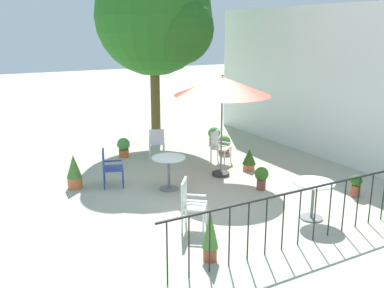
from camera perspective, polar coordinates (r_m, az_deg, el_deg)
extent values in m
plane|color=#ADAB97|center=(10.42, 1.17, -5.45)|extent=(60.00, 60.00, 0.00)
cube|color=white|center=(12.62, 18.71, 7.29)|extent=(11.03, 0.30, 4.25)
cube|color=black|center=(7.56, 14.04, -5.87)|extent=(0.03, 5.34, 0.03)
cylinder|color=black|center=(6.46, -3.26, -14.03)|extent=(0.02, 0.02, 1.00)
cylinder|color=black|center=(6.60, -0.40, -13.33)|extent=(0.02, 0.02, 1.00)
cylinder|color=black|center=(6.76, 2.31, -12.63)|extent=(0.02, 0.02, 1.00)
cylinder|color=black|center=(6.93, 4.89, -11.94)|extent=(0.02, 0.02, 1.00)
cylinder|color=black|center=(7.12, 7.32, -11.26)|extent=(0.02, 0.02, 1.00)
cylinder|color=black|center=(7.31, 9.61, -10.60)|extent=(0.02, 0.02, 1.00)
cylinder|color=black|center=(7.52, 11.77, -9.96)|extent=(0.02, 0.02, 1.00)
cylinder|color=black|center=(7.74, 13.81, -9.34)|extent=(0.02, 0.02, 1.00)
cylinder|color=black|center=(7.98, 15.72, -8.74)|extent=(0.02, 0.02, 1.00)
cylinder|color=black|center=(8.21, 17.51, -8.18)|extent=(0.02, 0.02, 1.00)
cylinder|color=black|center=(8.46, 19.20, -7.63)|extent=(0.02, 0.02, 1.00)
cylinder|color=black|center=(8.72, 20.79, -7.11)|extent=(0.02, 0.02, 1.00)
cylinder|color=black|center=(8.98, 22.28, -6.62)|extent=(0.02, 0.02, 1.00)
cylinder|color=black|center=(9.25, 23.68, -6.15)|extent=(0.02, 0.02, 1.00)
cylinder|color=brown|center=(14.15, -4.79, 5.61)|extent=(0.30, 0.30, 2.70)
sphere|color=#26681F|center=(13.97, -5.03, 16.23)|extent=(3.60, 3.60, 3.60)
sphere|color=#235D1C|center=(13.31, -1.90, 14.80)|extent=(2.16, 2.16, 2.16)
sphere|color=#31711E|center=(14.86, -4.24, 16.86)|extent=(1.98, 1.98, 1.98)
cylinder|color=#2D2D2D|center=(11.14, 3.77, -3.90)|extent=(0.44, 0.44, 0.08)
cylinder|color=slate|center=(10.81, 3.88, 2.15)|extent=(0.04, 0.04, 2.49)
cone|color=#E25443|center=(10.63, 3.97, 7.54)|extent=(2.35, 2.35, 0.44)
sphere|color=slate|center=(10.61, 4.00, 8.88)|extent=(0.06, 0.06, 0.06)
cylinder|color=silver|center=(9.98, -3.07, -1.79)|extent=(0.78, 0.78, 0.02)
cylinder|color=slate|center=(10.10, -3.04, -3.89)|extent=(0.06, 0.06, 0.75)
cylinder|color=slate|center=(10.22, -3.01, -5.80)|extent=(0.43, 0.43, 0.03)
cylinder|color=white|center=(8.75, 15.61, -4.87)|extent=(0.79, 0.79, 0.02)
cylinder|color=slate|center=(8.88, 15.44, -7.18)|extent=(0.06, 0.06, 0.73)
cylinder|color=slate|center=(9.01, 15.29, -9.26)|extent=(0.44, 0.44, 0.03)
cube|color=#2B408F|center=(10.43, -10.24, -3.14)|extent=(0.59, 0.59, 0.04)
cube|color=#2B408F|center=(10.36, -11.48, -1.94)|extent=(0.43, 0.18, 0.44)
cube|color=#2B408F|center=(10.19, -10.26, -2.86)|extent=(0.17, 0.41, 0.03)
cube|color=#2B408F|center=(10.59, -10.27, -2.18)|extent=(0.17, 0.41, 0.03)
cylinder|color=#2B408F|center=(10.30, -8.97, -4.66)|extent=(0.04, 0.04, 0.42)
cylinder|color=#2B408F|center=(10.70, -9.03, -3.91)|extent=(0.04, 0.04, 0.42)
cylinder|color=#2B408F|center=(10.30, -11.37, -4.76)|extent=(0.04, 0.04, 0.42)
cylinder|color=#2B408F|center=(10.70, -11.34, -4.01)|extent=(0.04, 0.04, 0.42)
cube|color=white|center=(12.02, 3.82, -0.53)|extent=(0.61, 0.61, 0.04)
cube|color=white|center=(12.05, 2.98, 0.69)|extent=(0.25, 0.38, 0.44)
cube|color=white|center=(11.82, 3.40, -0.20)|extent=(0.36, 0.24, 0.03)
cube|color=white|center=(12.17, 4.25, 0.23)|extent=(0.36, 0.24, 0.03)
cylinder|color=white|center=(11.83, 4.25, -1.94)|extent=(0.04, 0.04, 0.41)
cylinder|color=white|center=(12.18, 5.08, -1.46)|extent=(0.04, 0.04, 0.41)
cylinder|color=white|center=(12.00, 2.50, -1.67)|extent=(0.04, 0.04, 0.41)
cylinder|color=white|center=(12.35, 3.37, -1.20)|extent=(0.04, 0.04, 0.41)
cube|color=silver|center=(8.13, 0.32, -8.05)|extent=(0.64, 0.63, 0.04)
cube|color=silver|center=(8.06, -1.05, -6.31)|extent=(0.39, 0.31, 0.47)
cube|color=silver|center=(7.88, 0.09, -7.86)|extent=(0.26, 0.33, 0.03)
cube|color=silver|center=(8.29, 0.53, -6.70)|extent=(0.26, 0.33, 0.03)
cylinder|color=silver|center=(8.00, 1.49, -10.29)|extent=(0.04, 0.04, 0.43)
cylinder|color=silver|center=(8.41, 1.86, -9.02)|extent=(0.04, 0.04, 0.43)
cylinder|color=silver|center=(8.06, -1.31, -10.12)|extent=(0.04, 0.04, 0.43)
cylinder|color=silver|center=(8.46, -0.80, -8.86)|extent=(0.04, 0.04, 0.43)
cube|color=silver|center=(12.50, -4.64, 0.23)|extent=(0.58, 0.57, 0.04)
cube|color=silver|center=(12.25, -4.62, 0.99)|extent=(0.19, 0.40, 0.40)
cube|color=silver|center=(12.48, -3.75, 0.80)|extent=(0.39, 0.19, 0.03)
cube|color=silver|center=(12.46, -5.55, 0.74)|extent=(0.39, 0.19, 0.03)
cylinder|color=silver|center=(12.77, -3.76, -0.57)|extent=(0.04, 0.04, 0.45)
cylinder|color=silver|center=(12.76, -5.54, -0.62)|extent=(0.04, 0.04, 0.45)
cylinder|color=silver|center=(12.37, -3.65, -1.07)|extent=(0.04, 0.04, 0.45)
cylinder|color=silver|center=(12.36, -5.49, -1.13)|extent=(0.04, 0.04, 0.45)
cylinder|color=#C56241|center=(11.62, 7.42, -2.96)|extent=(0.30, 0.30, 0.17)
cylinder|color=#382819|center=(11.60, 7.43, -2.61)|extent=(0.26, 0.26, 0.02)
cone|color=#2C541C|center=(11.54, 7.47, -1.61)|extent=(0.36, 0.36, 0.40)
cylinder|color=brown|center=(14.20, 2.88, 0.44)|extent=(0.30, 0.30, 0.17)
cylinder|color=#382819|center=(14.19, 2.89, 0.73)|extent=(0.27, 0.27, 0.02)
sphere|color=#30883C|center=(14.14, 2.90, 1.42)|extent=(0.39, 0.39, 0.39)
sphere|color=#E4433F|center=(14.07, 2.42, 1.70)|extent=(0.10, 0.10, 0.10)
sphere|color=#E4433F|center=(14.03, 3.18, 1.27)|extent=(0.08, 0.08, 0.08)
sphere|color=#E4433F|center=(14.21, 3.20, 1.76)|extent=(0.08, 0.08, 0.08)
sphere|color=#E4433F|center=(14.01, 2.54, 1.60)|extent=(0.08, 0.08, 0.08)
cylinder|color=#A95031|center=(13.13, 4.19, -0.75)|extent=(0.33, 0.33, 0.18)
cylinder|color=#382819|center=(13.11, 4.20, -0.41)|extent=(0.29, 0.29, 0.02)
sphere|color=#4E9442|center=(13.07, 4.21, 0.31)|extent=(0.38, 0.38, 0.38)
cylinder|color=brown|center=(10.26, 9.00, -5.24)|extent=(0.21, 0.21, 0.24)
cylinder|color=#382819|center=(10.22, 9.03, -4.65)|extent=(0.18, 0.18, 0.02)
sphere|color=#376C20|center=(10.18, 9.06, -3.87)|extent=(0.32, 0.32, 0.32)
sphere|color=gold|center=(10.20, 8.59, -3.39)|extent=(0.06, 0.06, 0.06)
sphere|color=gold|center=(10.28, 8.66, -3.89)|extent=(0.08, 0.08, 0.08)
sphere|color=gold|center=(10.11, 9.55, -4.11)|extent=(0.07, 0.07, 0.07)
cylinder|color=#A34D34|center=(7.25, 2.36, -14.09)|extent=(0.22, 0.22, 0.22)
cylinder|color=#382819|center=(7.20, 2.37, -13.39)|extent=(0.19, 0.19, 0.02)
cone|color=#508A36|center=(7.05, 2.39, -11.07)|extent=(0.27, 0.27, 0.63)
cylinder|color=#CF6B3B|center=(10.58, -15.01, -4.89)|extent=(0.34, 0.34, 0.27)
cylinder|color=#382819|center=(10.54, -15.06, -4.25)|extent=(0.30, 0.30, 0.02)
cone|color=#487B2F|center=(10.46, -15.16, -2.79)|extent=(0.35, 0.35, 0.54)
cylinder|color=#B66032|center=(12.81, -8.87, -1.19)|extent=(0.29, 0.29, 0.23)
cylinder|color=#382819|center=(12.78, -8.89, -0.75)|extent=(0.25, 0.25, 0.02)
sphere|color=#46893E|center=(12.74, -8.92, -0.03)|extent=(0.37, 0.37, 0.37)
sphere|color=#E12F63|center=(12.75, -9.59, -0.02)|extent=(0.08, 0.08, 0.08)
sphere|color=#E12F63|center=(12.73, -8.43, 0.02)|extent=(0.09, 0.09, 0.09)
sphere|color=#E12F63|center=(12.78, -9.59, -0.13)|extent=(0.09, 0.09, 0.09)
cylinder|color=#A44B34|center=(10.38, 20.52, -5.74)|extent=(0.21, 0.21, 0.26)
cylinder|color=#382819|center=(10.34, 20.58, -5.10)|extent=(0.19, 0.19, 0.02)
sphere|color=#235E19|center=(10.30, 20.64, -4.48)|extent=(0.25, 0.25, 0.25)
sphere|color=#DC415F|center=(10.31, 20.16, -4.60)|extent=(0.06, 0.06, 0.06)
sphere|color=#DC415F|center=(10.35, 20.39, -4.20)|extent=(0.06, 0.06, 0.06)
sphere|color=#DC415F|center=(10.32, 21.09, -4.26)|extent=(0.07, 0.07, 0.07)
sphere|color=#DC415F|center=(10.33, 21.22, -4.57)|extent=(0.06, 0.06, 0.06)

